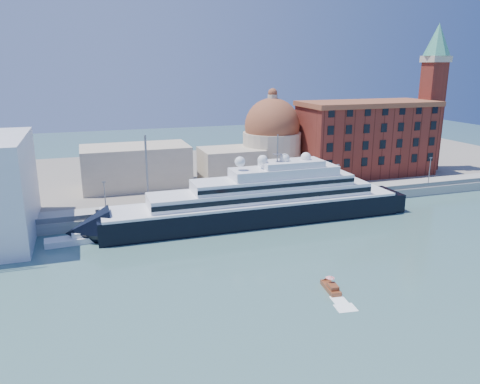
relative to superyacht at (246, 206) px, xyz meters
name	(u,v)px	position (x,y,z in m)	size (l,w,h in m)	color
ground	(279,261)	(-1.32, -23.00, -4.18)	(400.00, 400.00, 0.00)	#375F5E
quay	(227,206)	(-1.32, 11.00, -2.93)	(180.00, 10.00, 2.50)	gray
land	(192,173)	(-1.32, 52.00, -3.18)	(260.00, 72.00, 2.00)	slate
quay_fence	(232,204)	(-1.32, 6.50, -1.08)	(180.00, 0.10, 1.20)	slate
superyacht	(246,206)	(0.00, 0.00, 0.00)	(81.09, 11.24, 24.24)	black
service_barge	(73,240)	(-38.68, -0.73, -3.48)	(11.07, 4.34, 2.44)	white
water_taxi	(331,287)	(2.18, -36.84, -3.59)	(2.37, 5.41, 2.49)	brown
warehouse	(366,138)	(50.68, 29.00, 9.61)	(43.00, 19.00, 23.25)	maroon
campanile	(433,88)	(74.68, 29.00, 24.57)	(8.40, 8.40, 47.00)	maroon
church	(224,151)	(5.07, 34.72, 6.73)	(66.00, 18.00, 25.50)	beige
lamp_posts	(178,178)	(-13.99, 9.27, 5.66)	(120.80, 2.40, 18.00)	slate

